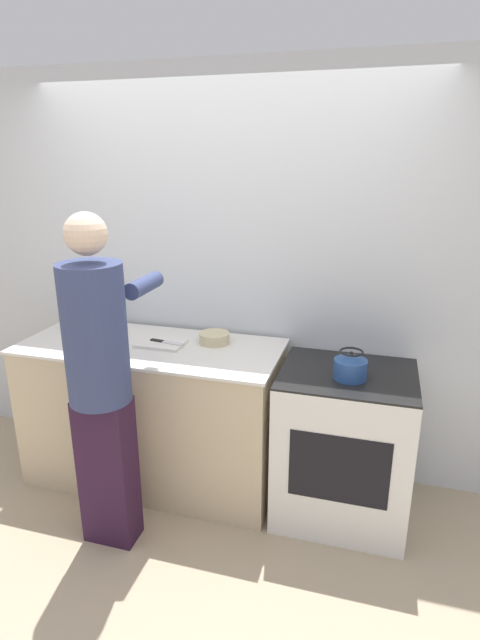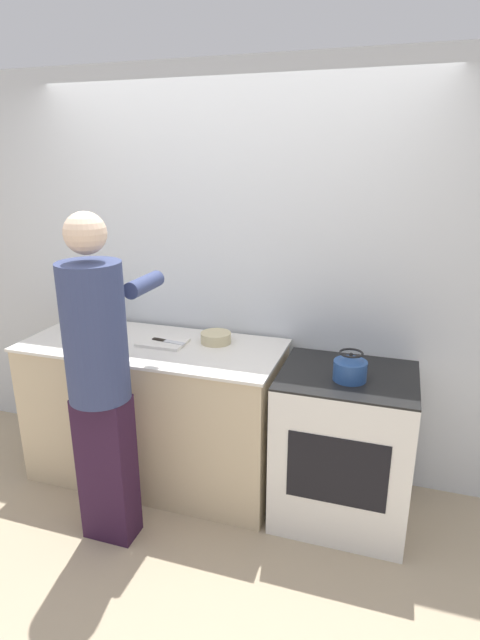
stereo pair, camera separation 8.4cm
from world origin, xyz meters
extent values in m
plane|color=tan|center=(0.00, 0.00, 0.00)|extent=(12.00, 12.00, 0.00)
cube|color=silver|center=(0.00, 0.75, 1.30)|extent=(8.00, 0.05, 2.60)
cube|color=#C6B28E|center=(-0.39, 0.34, 0.46)|extent=(1.61, 0.68, 0.92)
cube|color=silver|center=(-0.39, 0.34, 0.93)|extent=(1.63, 0.70, 0.02)
cube|color=silver|center=(0.82, 0.31, 0.45)|extent=(0.75, 0.63, 0.90)
cube|color=black|center=(0.82, 0.31, 0.90)|extent=(0.75, 0.63, 0.01)
cube|color=black|center=(0.82, 0.00, 0.49)|extent=(0.52, 0.01, 0.40)
cube|color=#2D152E|center=(-0.38, -0.25, 0.43)|extent=(0.29, 0.17, 0.86)
cylinder|color=navy|center=(-0.38, -0.25, 1.21)|extent=(0.32, 0.32, 0.71)
sphere|color=beige|center=(-0.38, -0.25, 1.71)|extent=(0.20, 0.20, 0.20)
cylinder|color=navy|center=(-0.52, 0.03, 1.40)|extent=(0.09, 0.30, 0.09)
cylinder|color=navy|center=(-0.25, 0.03, 1.40)|extent=(0.09, 0.30, 0.09)
cube|color=silver|center=(-0.33, 0.36, 0.95)|extent=(0.29, 0.20, 0.02)
cube|color=silver|center=(-0.25, 0.36, 0.96)|extent=(0.15, 0.06, 0.01)
cube|color=black|center=(-0.36, 0.37, 0.96)|extent=(0.09, 0.04, 0.01)
cylinder|color=#284C8C|center=(0.83, 0.24, 0.96)|extent=(0.18, 0.18, 0.11)
cone|color=#284C8C|center=(0.83, 0.24, 1.03)|extent=(0.14, 0.14, 0.03)
sphere|color=black|center=(0.83, 0.24, 1.05)|extent=(0.02, 0.02, 0.02)
torus|color=black|center=(0.83, 0.24, 1.06)|extent=(0.13, 0.13, 0.01)
cylinder|color=#C6B789|center=(-0.02, 0.49, 0.97)|extent=(0.19, 0.19, 0.07)
cylinder|color=silver|center=(-0.81, 0.45, 0.97)|extent=(0.20, 0.20, 0.07)
cylinder|color=#4C4C51|center=(-0.98, 0.54, 1.02)|extent=(0.12, 0.12, 0.17)
cylinder|color=#28231E|center=(-0.98, 0.54, 1.12)|extent=(0.13, 0.13, 0.01)
camera|label=1|loc=(0.94, -2.29, 2.04)|focal=28.00mm
camera|label=2|loc=(1.02, -2.26, 2.04)|focal=28.00mm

